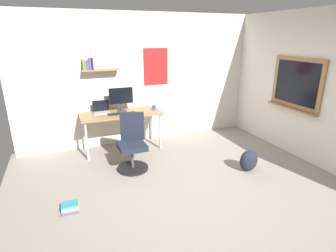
# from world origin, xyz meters

# --- Properties ---
(ground_plane) EXTENTS (5.20, 5.20, 0.00)m
(ground_plane) POSITION_xyz_m (0.00, 0.00, 0.00)
(ground_plane) COLOR gray
(ground_plane) RESTS_ON ground
(wall_back) EXTENTS (5.00, 0.30, 2.60)m
(wall_back) POSITION_xyz_m (-0.00, 2.45, 1.30)
(wall_back) COLOR silver
(wall_back) RESTS_ON ground
(wall_right) EXTENTS (0.22, 5.00, 2.60)m
(wall_right) POSITION_xyz_m (2.45, 0.03, 1.30)
(wall_right) COLOR silver
(wall_right) RESTS_ON ground
(desk) EXTENTS (1.53, 0.65, 0.75)m
(desk) POSITION_xyz_m (-0.55, 2.05, 0.68)
(desk) COLOR #997047
(desk) RESTS_ON ground
(office_chair) EXTENTS (0.53, 0.55, 0.95)m
(office_chair) POSITION_xyz_m (-0.57, 1.20, 0.41)
(office_chair) COLOR black
(office_chair) RESTS_ON ground
(laptop) EXTENTS (0.31, 0.21, 0.23)m
(laptop) POSITION_xyz_m (-0.90, 2.20, 0.81)
(laptop) COLOR #ADAFB5
(laptop) RESTS_ON desk
(monitor_primary) EXTENTS (0.46, 0.17, 0.46)m
(monitor_primary) POSITION_xyz_m (-0.52, 2.15, 1.02)
(monitor_primary) COLOR #38383D
(monitor_primary) RESTS_ON desk
(keyboard) EXTENTS (0.37, 0.13, 0.02)m
(keyboard) POSITION_xyz_m (-0.63, 1.96, 0.76)
(keyboard) COLOR black
(keyboard) RESTS_ON desk
(computer_mouse) EXTENTS (0.10, 0.06, 0.03)m
(computer_mouse) POSITION_xyz_m (-0.35, 1.96, 0.77)
(computer_mouse) COLOR #262628
(computer_mouse) RESTS_ON desk
(coffee_mug) EXTENTS (0.08, 0.08, 0.09)m
(coffee_mug) POSITION_xyz_m (0.11, 2.01, 0.80)
(coffee_mug) COLOR #334CA5
(coffee_mug) RESTS_ON desk
(backpack) EXTENTS (0.32, 0.22, 0.37)m
(backpack) POSITION_xyz_m (1.19, 0.36, 0.19)
(backpack) COLOR #1E2333
(backpack) RESTS_ON ground
(book_stack_on_floor) EXTENTS (0.22, 0.18, 0.11)m
(book_stack_on_floor) POSITION_xyz_m (-1.65, 0.31, 0.06)
(book_stack_on_floor) COLOR #7A3D99
(book_stack_on_floor) RESTS_ON ground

